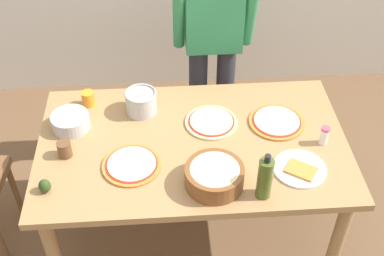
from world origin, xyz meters
The scene contains 15 objects.
ground centered at (0.00, 0.00, 0.00)m, with size 8.00×8.00×0.00m, color brown.
dining_table centered at (0.00, 0.00, 0.67)m, with size 1.60×0.96×0.76m.
person_cook centered at (0.18, 0.76, 0.94)m, with size 0.49×0.25×1.62m.
pizza_raw_on_board centered at (0.11, 0.14, 0.77)m, with size 0.28×0.28×0.02m.
pizza_cooked_on_tray centered at (0.46, 0.12, 0.77)m, with size 0.30×0.30×0.02m.
pizza_second_cooked centered at (-0.31, -0.15, 0.77)m, with size 0.29×0.29×0.02m.
plate_with_slice centered at (0.51, -0.24, 0.77)m, with size 0.26×0.26×0.02m.
popcorn_bowl centered at (0.08, -0.30, 0.82)m, with size 0.28×0.28×0.11m.
mixing_bowl_steel centered at (-0.64, 0.16, 0.80)m, with size 0.20×0.20×0.08m.
olive_oil_bottle centered at (0.30, -0.38, 0.87)m, with size 0.07×0.07×0.26m.
steel_pot centered at (-0.26, 0.27, 0.83)m, with size 0.17×0.17×0.13m.
cup_orange centered at (-0.56, 0.34, 0.80)m, with size 0.07×0.07×0.09m, color orange.
cup_small_brown centered at (-0.64, -0.05, 0.80)m, with size 0.07×0.07×0.09m, color brown.
salt_shaker centered at (0.67, -0.06, 0.81)m, with size 0.04×0.04×0.11m.
avocado centered at (-0.71, -0.29, 0.80)m, with size 0.06×0.06×0.07m, color #2D4219.
Camera 1 is at (-0.13, -1.87, 2.53)m, focal length 46.73 mm.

